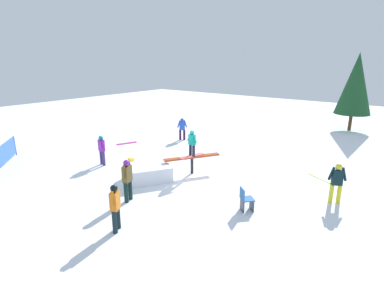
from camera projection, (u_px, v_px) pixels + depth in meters
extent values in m
plane|color=white|center=(192.00, 173.00, 14.28)|extent=(60.00, 60.00, 0.00)
cylinder|color=black|center=(192.00, 166.00, 14.18)|extent=(0.14, 0.14, 0.77)
cube|color=#A53F1E|center=(192.00, 157.00, 14.06)|extent=(2.49, 1.67, 0.08)
cube|color=white|center=(149.00, 172.00, 13.47)|extent=(2.32, 2.22, 0.68)
cube|color=#EA665F|center=(192.00, 156.00, 14.05)|extent=(1.36, 0.63, 0.03)
cylinder|color=#1A1B34|center=(194.00, 151.00, 13.87)|extent=(0.13, 0.13, 0.53)
cylinder|color=#1A1B34|center=(190.00, 150.00, 14.07)|extent=(0.13, 0.13, 0.53)
cube|color=#109987|center=(192.00, 140.00, 13.83)|extent=(0.27, 0.36, 0.49)
cylinder|color=#109987|center=(195.00, 138.00, 13.65)|extent=(0.15, 0.30, 0.45)
cylinder|color=#109987|center=(189.00, 137.00, 13.95)|extent=(0.15, 0.30, 0.45)
sphere|color=teal|center=(192.00, 132.00, 13.74)|extent=(0.20, 0.20, 0.20)
cylinder|color=#2B122C|center=(180.00, 135.00, 20.10)|extent=(0.15, 0.15, 0.69)
cylinder|color=#2B122C|center=(184.00, 135.00, 20.13)|extent=(0.15, 0.15, 0.69)
cube|color=blue|center=(182.00, 126.00, 19.95)|extent=(0.40, 0.40, 0.56)
cylinder|color=blue|center=(179.00, 124.00, 19.89)|extent=(0.23, 0.23, 0.51)
cylinder|color=blue|center=(185.00, 124.00, 19.94)|extent=(0.23, 0.23, 0.51)
sphere|color=blue|center=(182.00, 120.00, 19.84)|extent=(0.22, 0.22, 0.22)
cylinder|color=gold|center=(339.00, 194.00, 11.23)|extent=(0.15, 0.15, 0.74)
cylinder|color=gold|center=(331.00, 194.00, 11.26)|extent=(0.15, 0.15, 0.74)
cube|color=black|center=(337.00, 177.00, 11.06)|extent=(0.38, 0.43, 0.59)
cylinder|color=black|center=(344.00, 174.00, 11.00)|extent=(0.20, 0.25, 0.53)
cylinder|color=black|center=(331.00, 174.00, 11.05)|extent=(0.20, 0.25, 0.53)
sphere|color=yellow|center=(339.00, 167.00, 10.95)|extent=(0.23, 0.23, 0.23)
cylinder|color=black|center=(130.00, 190.00, 11.54)|extent=(0.16, 0.16, 0.79)
cylinder|color=black|center=(126.00, 193.00, 11.27)|extent=(0.16, 0.16, 0.79)
cube|color=brown|center=(127.00, 174.00, 11.21)|extent=(0.43, 0.33, 0.62)
cylinder|color=brown|center=(130.00, 168.00, 11.39)|extent=(0.24, 0.16, 0.55)
cylinder|color=brown|center=(123.00, 173.00, 10.96)|extent=(0.24, 0.16, 0.55)
sphere|color=purple|center=(126.00, 163.00, 11.10)|extent=(0.24, 0.24, 0.24)
cylinder|color=#3E306E|center=(101.00, 157.00, 15.43)|extent=(0.15, 0.15, 0.74)
cylinder|color=#3E306E|center=(104.00, 159.00, 15.24)|extent=(0.15, 0.15, 0.74)
cube|color=purple|center=(101.00, 146.00, 15.16)|extent=(0.27, 0.38, 0.58)
cylinder|color=purple|center=(99.00, 142.00, 15.28)|extent=(0.12, 0.21, 0.51)
cylinder|color=purple|center=(103.00, 144.00, 14.97)|extent=(0.12, 0.21, 0.51)
sphere|color=teal|center=(101.00, 138.00, 15.05)|extent=(0.22, 0.22, 0.22)
cylinder|color=black|center=(118.00, 218.00, 9.55)|extent=(0.15, 0.15, 0.74)
cylinder|color=black|center=(115.00, 222.00, 9.28)|extent=(0.15, 0.15, 0.74)
cube|color=orange|center=(115.00, 201.00, 9.23)|extent=(0.42, 0.37, 0.59)
cylinder|color=orange|center=(117.00, 194.00, 9.41)|extent=(0.24, 0.19, 0.53)
cylinder|color=orange|center=(112.00, 200.00, 8.98)|extent=(0.24, 0.19, 0.53)
sphere|color=black|center=(114.00, 188.00, 9.12)|extent=(0.23, 0.23, 0.23)
cube|color=#93D626|center=(322.00, 178.00, 13.65)|extent=(0.94, 1.37, 0.02)
cube|color=#CC2999|center=(127.00, 143.00, 19.34)|extent=(1.32, 0.76, 0.02)
cube|color=#3F3F44|center=(252.00, 205.00, 10.73)|extent=(0.29, 0.31, 0.44)
cube|color=#3F3F44|center=(242.00, 205.00, 10.67)|extent=(0.29, 0.31, 0.44)
cube|color=#295E9D|center=(247.00, 199.00, 10.63)|extent=(0.62, 0.62, 0.04)
cube|color=#295E9D|center=(242.00, 194.00, 10.54)|extent=(0.33, 0.35, 0.40)
cube|color=yellow|center=(131.00, 161.00, 15.44)|extent=(0.28, 0.34, 0.34)
cylinder|color=blue|center=(15.00, 146.00, 16.88)|extent=(0.06, 0.06, 1.10)
cylinder|color=#4C331E|center=(350.00, 122.00, 22.82)|extent=(0.24, 0.24, 1.27)
cone|color=#194723|center=(356.00, 84.00, 22.04)|extent=(2.53, 2.53, 4.49)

